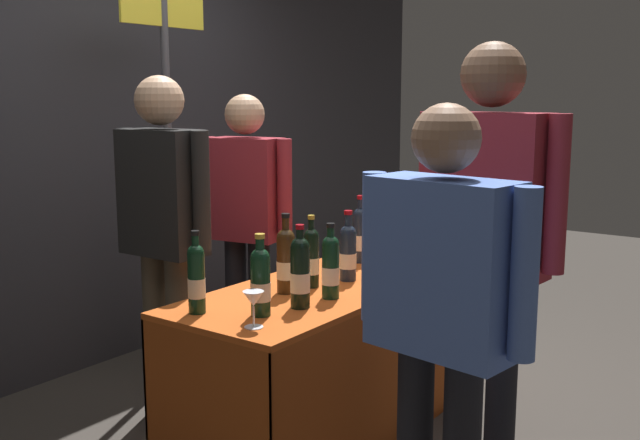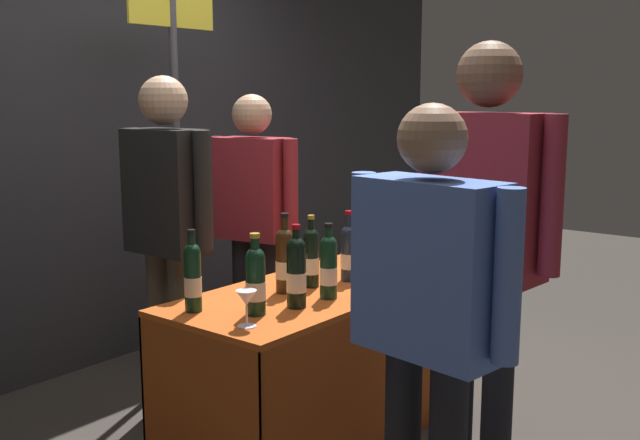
{
  "view_description": "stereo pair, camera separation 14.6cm",
  "coord_description": "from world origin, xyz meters",
  "px_view_note": "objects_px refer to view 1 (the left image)",
  "views": [
    {
      "loc": [
        -2.56,
        -1.85,
        1.56
      ],
      "look_at": [
        0.0,
        0.0,
        1.02
      ],
      "focal_mm": 41.14,
      "sensor_mm": 36.0,
      "label": 1
    },
    {
      "loc": [
        -2.48,
        -1.97,
        1.56
      ],
      "look_at": [
        0.0,
        0.0,
        1.02
      ],
      "focal_mm": 41.14,
      "sensor_mm": 36.0,
      "label": 2
    }
  ],
  "objects_px": {
    "display_bottle_0": "(300,272)",
    "booth_signpost": "(168,139)",
    "wine_glass_mid": "(253,300)",
    "flower_vase": "(410,250)",
    "featured_wine_bottle": "(348,251)",
    "vendor_presenter": "(246,212)",
    "wine_glass_near_taster": "(382,255)",
    "tasting_table": "(320,336)",
    "taster_foreground_right": "(487,226)",
    "wine_glass_near_vendor": "(352,239)"
  },
  "relations": [
    {
      "from": "wine_glass_mid",
      "to": "flower_vase",
      "type": "height_order",
      "value": "flower_vase"
    },
    {
      "from": "display_bottle_0",
      "to": "booth_signpost",
      "type": "height_order",
      "value": "booth_signpost"
    },
    {
      "from": "display_bottle_0",
      "to": "flower_vase",
      "type": "relative_size",
      "value": 0.96
    },
    {
      "from": "tasting_table",
      "to": "taster_foreground_right",
      "type": "height_order",
      "value": "taster_foreground_right"
    },
    {
      "from": "booth_signpost",
      "to": "flower_vase",
      "type": "bearing_deg",
      "value": -77.15
    },
    {
      "from": "wine_glass_near_taster",
      "to": "flower_vase",
      "type": "bearing_deg",
      "value": -28.35
    },
    {
      "from": "vendor_presenter",
      "to": "taster_foreground_right",
      "type": "xyz_separation_m",
      "value": [
        -0.36,
        -1.55,
        0.14
      ]
    },
    {
      "from": "wine_glass_near_taster",
      "to": "wine_glass_mid",
      "type": "bearing_deg",
      "value": -178.04
    },
    {
      "from": "wine_glass_near_taster",
      "to": "flower_vase",
      "type": "height_order",
      "value": "flower_vase"
    },
    {
      "from": "tasting_table",
      "to": "wine_glass_near_vendor",
      "type": "xyz_separation_m",
      "value": [
        0.61,
        0.23,
        0.32
      ]
    },
    {
      "from": "taster_foreground_right",
      "to": "booth_signpost",
      "type": "relative_size",
      "value": 0.83
    },
    {
      "from": "taster_foreground_right",
      "to": "display_bottle_0",
      "type": "bearing_deg",
      "value": 34.11
    },
    {
      "from": "wine_glass_near_taster",
      "to": "booth_signpost",
      "type": "bearing_deg",
      "value": 97.54
    },
    {
      "from": "wine_glass_mid",
      "to": "booth_signpost",
      "type": "height_order",
      "value": "booth_signpost"
    },
    {
      "from": "featured_wine_bottle",
      "to": "vendor_presenter",
      "type": "distance_m",
      "value": 0.87
    },
    {
      "from": "wine_glass_near_taster",
      "to": "vendor_presenter",
      "type": "distance_m",
      "value": 0.91
    },
    {
      "from": "wine_glass_mid",
      "to": "tasting_table",
      "type": "bearing_deg",
      "value": 13.36
    },
    {
      "from": "wine_glass_near_vendor",
      "to": "flower_vase",
      "type": "distance_m",
      "value": 0.44
    },
    {
      "from": "display_bottle_0",
      "to": "booth_signpost",
      "type": "relative_size",
      "value": 0.16
    },
    {
      "from": "flower_vase",
      "to": "wine_glass_mid",
      "type": "bearing_deg",
      "value": 177.84
    },
    {
      "from": "vendor_presenter",
      "to": "taster_foreground_right",
      "type": "distance_m",
      "value": 1.6
    },
    {
      "from": "wine_glass_near_taster",
      "to": "vendor_presenter",
      "type": "relative_size",
      "value": 0.09
    },
    {
      "from": "taster_foreground_right",
      "to": "booth_signpost",
      "type": "distance_m",
      "value": 1.92
    },
    {
      "from": "tasting_table",
      "to": "taster_foreground_right",
      "type": "distance_m",
      "value": 0.95
    },
    {
      "from": "tasting_table",
      "to": "booth_signpost",
      "type": "xyz_separation_m",
      "value": [
        0.18,
        1.14,
        0.84
      ]
    },
    {
      "from": "featured_wine_bottle",
      "to": "display_bottle_0",
      "type": "height_order",
      "value": "display_bottle_0"
    },
    {
      "from": "featured_wine_bottle",
      "to": "taster_foreground_right",
      "type": "relative_size",
      "value": 0.18
    },
    {
      "from": "tasting_table",
      "to": "vendor_presenter",
      "type": "distance_m",
      "value": 0.99
    },
    {
      "from": "wine_glass_near_vendor",
      "to": "taster_foreground_right",
      "type": "relative_size",
      "value": 0.07
    },
    {
      "from": "wine_glass_near_taster",
      "to": "vendor_presenter",
      "type": "xyz_separation_m",
      "value": [
        0.06,
        0.91,
        0.11
      ]
    },
    {
      "from": "featured_wine_bottle",
      "to": "wine_glass_near_vendor",
      "type": "height_order",
      "value": "featured_wine_bottle"
    },
    {
      "from": "featured_wine_bottle",
      "to": "wine_glass_mid",
      "type": "bearing_deg",
      "value": -172.11
    },
    {
      "from": "featured_wine_bottle",
      "to": "display_bottle_0",
      "type": "bearing_deg",
      "value": -169.32
    },
    {
      "from": "booth_signpost",
      "to": "wine_glass_mid",
      "type": "bearing_deg",
      "value": -121.57
    },
    {
      "from": "display_bottle_0",
      "to": "wine_glass_near_taster",
      "type": "xyz_separation_m",
      "value": [
        0.66,
        0.01,
        -0.05
      ]
    },
    {
      "from": "wine_glass_near_vendor",
      "to": "wine_glass_mid",
      "type": "xyz_separation_m",
      "value": [
        -1.23,
        -0.38,
        0.01
      ]
    },
    {
      "from": "tasting_table",
      "to": "booth_signpost",
      "type": "height_order",
      "value": "booth_signpost"
    },
    {
      "from": "wine_glass_mid",
      "to": "wine_glass_near_taster",
      "type": "height_order",
      "value": "wine_glass_mid"
    },
    {
      "from": "display_bottle_0",
      "to": "vendor_presenter",
      "type": "height_order",
      "value": "vendor_presenter"
    },
    {
      "from": "featured_wine_bottle",
      "to": "booth_signpost",
      "type": "height_order",
      "value": "booth_signpost"
    },
    {
      "from": "flower_vase",
      "to": "booth_signpost",
      "type": "distance_m",
      "value": 1.46
    },
    {
      "from": "display_bottle_0",
      "to": "taster_foreground_right",
      "type": "distance_m",
      "value": 0.75
    },
    {
      "from": "flower_vase",
      "to": "tasting_table",
      "type": "bearing_deg",
      "value": 158.64
    },
    {
      "from": "tasting_table",
      "to": "wine_glass_mid",
      "type": "xyz_separation_m",
      "value": [
        -0.62,
        -0.15,
        0.33
      ]
    },
    {
      "from": "taster_foreground_right",
      "to": "vendor_presenter",
      "type": "bearing_deg",
      "value": -8.65
    },
    {
      "from": "wine_glass_near_vendor",
      "to": "wine_glass_mid",
      "type": "height_order",
      "value": "wine_glass_mid"
    },
    {
      "from": "display_bottle_0",
      "to": "wine_glass_mid",
      "type": "xyz_separation_m",
      "value": [
        -0.3,
        -0.02,
        -0.04
      ]
    },
    {
      "from": "tasting_table",
      "to": "wine_glass_mid",
      "type": "bearing_deg",
      "value": -166.64
    },
    {
      "from": "display_bottle_0",
      "to": "wine_glass_near_vendor",
      "type": "distance_m",
      "value": 1.0
    },
    {
      "from": "vendor_presenter",
      "to": "booth_signpost",
      "type": "distance_m",
      "value": 0.58
    }
  ]
}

